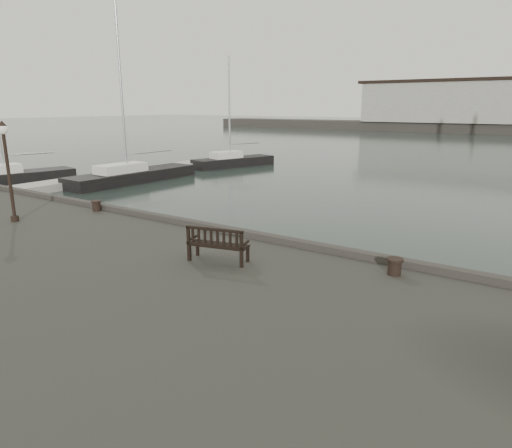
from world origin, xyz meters
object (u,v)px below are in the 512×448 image
at_px(yacht_c, 133,178).
at_px(bollard_right, 395,267).
at_px(yacht_d, 234,164).
at_px(bollard_left, 96,206).
at_px(bench, 218,251).
at_px(yacht_a, 12,180).
at_px(lamp_post, 7,158).

bearing_deg(yacht_c, bollard_right, -26.01).
bearing_deg(yacht_d, bollard_left, -46.97).
distance_m(bench, bollard_left, 7.58).
height_order(bench, bollard_right, bench).
height_order(bench, yacht_a, yacht_a).
xyz_separation_m(bench, yacht_c, (-18.95, 13.73, -1.60)).
bearing_deg(bollard_left, bench, -14.61).
bearing_deg(yacht_a, lamp_post, -14.71).
relative_size(bench, bollard_right, 4.05).
xyz_separation_m(bollard_left, lamp_post, (-0.98, -2.56, 1.95)).
bearing_deg(yacht_c, yacht_a, -138.43).
height_order(bollard_left, bollard_right, bollard_right).
height_order(lamp_post, yacht_a, yacht_a).
bearing_deg(bollard_right, yacht_c, 152.04).
distance_m(bollard_right, yacht_d, 32.15).
relative_size(bollard_left, bollard_right, 0.98).
relative_size(bench, yacht_d, 0.16).
height_order(yacht_a, yacht_d, yacht_a).
xyz_separation_m(bollard_right, lamp_post, (-12.28, -2.21, 1.94)).
relative_size(yacht_a, yacht_c, 0.85).
xyz_separation_m(lamp_post, yacht_d, (-9.85, 25.48, -3.47)).
height_order(bench, yacht_d, yacht_d).
relative_size(yacht_a, yacht_d, 1.15).
relative_size(bollard_right, yacht_d, 0.04).
height_order(lamp_post, yacht_d, yacht_d).
distance_m(bollard_left, yacht_d, 25.39).
height_order(bollard_left, lamp_post, lamp_post).
relative_size(lamp_post, yacht_d, 0.33).
bearing_deg(bollard_left, lamp_post, -110.84).
xyz_separation_m(bollard_right, yacht_c, (-22.92, 12.17, -1.51)).
bearing_deg(yacht_c, bench, -33.97).
xyz_separation_m(bollard_left, yacht_d, (-10.83, 22.91, -1.52)).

